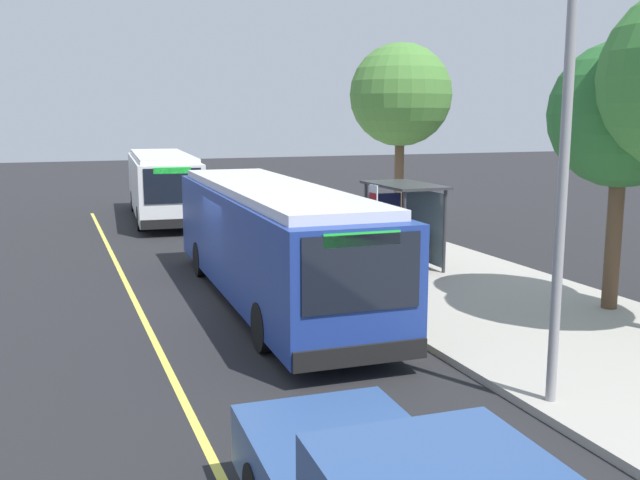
% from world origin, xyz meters
% --- Properties ---
extents(ground_plane, '(120.00, 120.00, 0.00)m').
position_xyz_m(ground_plane, '(0.00, 0.00, 0.00)').
color(ground_plane, '#232326').
extents(sidewalk_curb, '(44.00, 6.40, 0.15)m').
position_xyz_m(sidewalk_curb, '(0.00, 6.00, 0.07)').
color(sidewalk_curb, '#A8A399').
rests_on(sidewalk_curb, ground_plane).
extents(lane_stripe_center, '(36.00, 0.14, 0.01)m').
position_xyz_m(lane_stripe_center, '(0.00, -2.20, 0.00)').
color(lane_stripe_center, '#E0D64C').
rests_on(lane_stripe_center, ground_plane).
extents(transit_bus_main, '(12.02, 2.91, 2.95)m').
position_xyz_m(transit_bus_main, '(0.96, 1.01, 1.62)').
color(transit_bus_main, navy).
rests_on(transit_bus_main, ground_plane).
extents(transit_bus_second, '(10.62, 3.30, 2.95)m').
position_xyz_m(transit_bus_second, '(-14.88, 0.73, 1.62)').
color(transit_bus_second, white).
rests_on(transit_bus_second, ground_plane).
extents(bus_shelter, '(2.90, 1.60, 2.48)m').
position_xyz_m(bus_shelter, '(-1.42, 5.99, 1.92)').
color(bus_shelter, '#333338').
rests_on(bus_shelter, sidewalk_curb).
extents(waiting_bench, '(1.60, 0.48, 0.95)m').
position_xyz_m(waiting_bench, '(-1.25, 5.89, 0.63)').
color(waiting_bench, brown).
rests_on(waiting_bench, sidewalk_curb).
extents(route_sign_post, '(0.44, 0.08, 2.80)m').
position_xyz_m(route_sign_post, '(1.65, 3.49, 1.96)').
color(route_sign_post, '#333338').
rests_on(route_sign_post, sidewalk_curb).
extents(pedestrian_commuter, '(0.24, 0.40, 1.69)m').
position_xyz_m(pedestrian_commuter, '(-0.24, 4.55, 1.12)').
color(pedestrian_commuter, '#282D47').
rests_on(pedestrian_commuter, sidewalk_curb).
extents(street_tree_near_shelter, '(3.87, 3.87, 7.18)m').
position_xyz_m(street_tree_near_shelter, '(-7.02, 8.59, 5.37)').
color(street_tree_near_shelter, brown).
rests_on(street_tree_near_shelter, sidewalk_curb).
extents(street_tree_downstreet, '(3.32, 3.32, 6.16)m').
position_xyz_m(street_tree_downstreet, '(4.84, 8.14, 4.62)').
color(street_tree_downstreet, brown).
rests_on(street_tree_downstreet, sidewalk_curb).
extents(utility_pole, '(0.16, 0.16, 6.40)m').
position_xyz_m(utility_pole, '(8.96, 3.22, 3.35)').
color(utility_pole, gray).
rests_on(utility_pole, sidewalk_curb).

